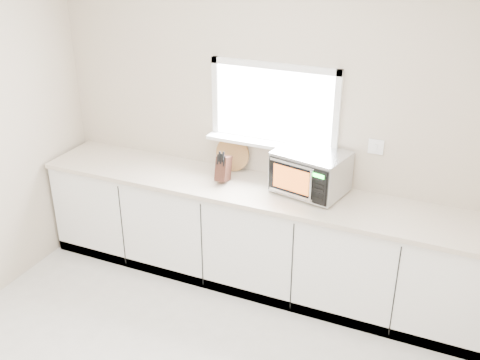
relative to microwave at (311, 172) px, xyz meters
The scene contains 7 objects.
back_wall 0.51m from the microwave, 153.07° to the left, with size 4.00×0.17×2.70m.
cabinets 0.78m from the microwave, 165.93° to the right, with size 3.92×0.60×0.88m, color white.
countertop 0.45m from the microwave, 164.56° to the right, with size 3.92×0.64×0.04m, color beige.
microwave is the anchor object (origin of this frame).
knife_block 0.73m from the microwave, behind, with size 0.11×0.20×0.29m.
cutting_board 0.76m from the microwave, 169.27° to the left, with size 0.31×0.31×0.02m, color #AC7642.
coffee_grinder 0.11m from the microwave, 144.40° to the left, with size 0.17×0.17×0.24m.
Camera 1 is at (1.51, -2.14, 2.97)m, focal length 42.00 mm.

